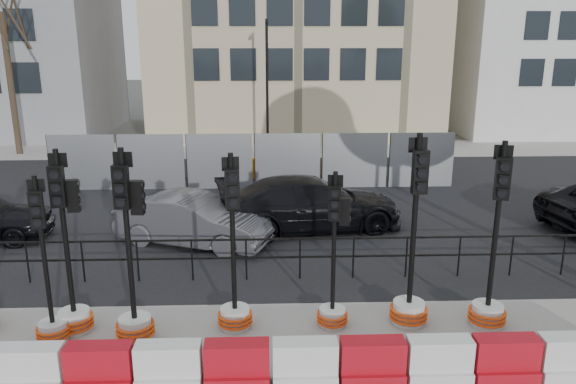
{
  "coord_description": "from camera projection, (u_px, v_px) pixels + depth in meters",
  "views": [
    {
      "loc": [
        0.51,
        -10.44,
        5.34
      ],
      "look_at": [
        1.0,
        3.0,
        1.55
      ],
      "focal_mm": 35.0,
      "sensor_mm": 36.0,
      "label": 1
    }
  ],
  "objects": [
    {
      "name": "traffic_signal_c",
      "position": [
        51.0,
        309.0,
        9.97
      ],
      "size": [
        0.61,
        0.61,
        3.08
      ],
      "rotation": [
        0.0,
        0.0,
        0.21
      ],
      "color": "silver",
      "rests_on": "ground"
    },
    {
      "name": "traffic_signal_d",
      "position": [
        133.0,
        297.0,
        9.96
      ],
      "size": [
        0.7,
        0.7,
        3.54
      ],
      "rotation": [
        0.0,
        0.0,
        -0.06
      ],
      "color": "silver",
      "rests_on": "ground"
    },
    {
      "name": "lamp_post_far",
      "position": [
        267.0,
        84.0,
        25.03
      ],
      "size": [
        0.12,
        0.56,
        6.0
      ],
      "color": "black",
      "rests_on": "ground"
    },
    {
      "name": "car_c",
      "position": [
        310.0,
        204.0,
        15.74
      ],
      "size": [
        3.87,
        5.92,
        1.51
      ],
      "primitive_type": "imported",
      "rotation": [
        0.0,
        0.0,
        1.74
      ],
      "color": "black",
      "rests_on": "ground"
    },
    {
      "name": "kerb_railing",
      "position": [
        246.0,
        252.0,
        12.44
      ],
      "size": [
        18.0,
        0.04,
        1.0
      ],
      "color": "black",
      "rests_on": "ground"
    },
    {
      "name": "barrier_row",
      "position": [
        237.0,
        368.0,
        8.68
      ],
      "size": [
        13.6,
        0.5,
        0.8
      ],
      "color": "#B30E19",
      "rests_on": "ground"
    },
    {
      "name": "traffic_signal_g",
      "position": [
        410.0,
        287.0,
        10.54
      ],
      "size": [
        0.73,
        0.73,
        3.69
      ],
      "rotation": [
        0.0,
        0.0,
        0.07
      ],
      "color": "silver",
      "rests_on": "ground"
    },
    {
      "name": "heras_fencing",
      "position": [
        270.0,
        165.0,
        20.8
      ],
      "size": [
        14.33,
        1.72,
        2.0
      ],
      "color": "#94979C",
      "rests_on": "ground"
    },
    {
      "name": "car_b",
      "position": [
        193.0,
        220.0,
        14.62
      ],
      "size": [
        4.07,
        4.98,
        1.34
      ],
      "primitive_type": "imported",
      "rotation": [
        0.0,
        0.0,
        1.21
      ],
      "color": "#4D4D52",
      "rests_on": "ground"
    },
    {
      "name": "sidewalk_far",
      "position": [
        257.0,
        150.0,
        26.86
      ],
      "size": [
        40.0,
        4.0,
        0.02
      ],
      "primitive_type": "cube",
      "color": "gray",
      "rests_on": "ground"
    },
    {
      "name": "traffic_signal_b",
      "position": [
        72.0,
        291.0,
        10.24
      ],
      "size": [
        0.68,
        0.68,
        3.46
      ],
      "rotation": [
        0.0,
        0.0,
        0.08
      ],
      "color": "silver",
      "rests_on": "ground"
    },
    {
      "name": "tree_bare_far",
      "position": [
        0.0,
        3.0,
        24.2
      ],
      "size": [
        2.0,
        2.0,
        9.0
      ],
      "color": "#473828",
      "rests_on": "ground"
    },
    {
      "name": "traffic_signal_h",
      "position": [
        490.0,
        290.0,
        10.47
      ],
      "size": [
        0.7,
        0.7,
        3.56
      ],
      "rotation": [
        0.0,
        0.0,
        -0.25
      ],
      "color": "silver",
      "rests_on": "ground"
    },
    {
      "name": "road",
      "position": [
        253.0,
        205.0,
        18.2
      ],
      "size": [
        40.0,
        14.0,
        0.03
      ],
      "primitive_type": "cube",
      "color": "black",
      "rests_on": "ground"
    },
    {
      "name": "traffic_signal_e",
      "position": [
        234.0,
        294.0,
        10.4
      ],
      "size": [
        0.66,
        0.66,
        3.36
      ],
      "rotation": [
        0.0,
        0.0,
        0.17
      ],
      "color": "silver",
      "rests_on": "ground"
    },
    {
      "name": "ground",
      "position": [
        245.0,
        305.0,
        11.47
      ],
      "size": [
        120.0,
        120.0,
        0.0
      ],
      "primitive_type": "plane",
      "color": "#51514C",
      "rests_on": "ground"
    },
    {
      "name": "traffic_signal_f",
      "position": [
        333.0,
        291.0,
        10.46
      ],
      "size": [
        0.59,
        0.59,
        3.02
      ],
      "rotation": [
        0.0,
        0.0,
        -0.15
      ],
      "color": "silver",
      "rests_on": "ground"
    }
  ]
}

